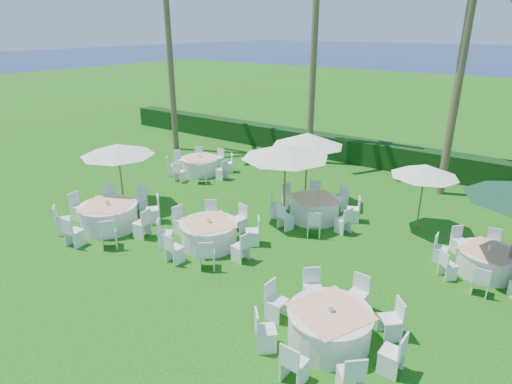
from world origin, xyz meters
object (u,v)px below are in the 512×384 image
(umbrella_a, at_px, (118,150))
(umbrella_c, at_px, (308,139))
(banquet_table_a, at_px, (109,215))
(banquet_table_d, at_px, (200,165))
(banquet_table_e, at_px, (314,208))
(banquet_table_f, at_px, (487,261))
(umbrella_b, at_px, (285,151))
(umbrella_d, at_px, (425,170))
(banquet_table_c, at_px, (329,326))
(banquet_table_b, at_px, (209,233))

(umbrella_a, xyz_separation_m, umbrella_c, (5.64, 4.38, 0.31))
(banquet_table_a, bearing_deg, banquet_table_d, 102.83)
(banquet_table_d, xyz_separation_m, banquet_table_e, (6.89, -1.41, 0.01))
(umbrella_a, bearing_deg, banquet_table_f, 12.92)
(banquet_table_a, height_order, umbrella_b, umbrella_b)
(banquet_table_d, height_order, banquet_table_e, banquet_table_e)
(umbrella_b, height_order, umbrella_c, umbrella_c)
(umbrella_c, bearing_deg, umbrella_a, -142.15)
(banquet_table_d, bearing_deg, umbrella_c, -2.85)
(umbrella_d, bearing_deg, banquet_table_f, -36.14)
(banquet_table_a, relative_size, banquet_table_f, 1.21)
(umbrella_c, bearing_deg, banquet_table_e, -47.94)
(umbrella_a, relative_size, umbrella_c, 0.96)
(umbrella_d, bearing_deg, banquet_table_c, -89.29)
(banquet_table_c, distance_m, banquet_table_f, 5.72)
(umbrella_a, bearing_deg, banquet_table_a, -52.33)
(banquet_table_d, bearing_deg, umbrella_a, -87.12)
(banquet_table_b, relative_size, banquet_table_e, 1.02)
(banquet_table_b, bearing_deg, umbrella_b, 74.92)
(banquet_table_e, relative_size, banquet_table_f, 1.11)
(umbrella_a, bearing_deg, umbrella_b, 24.83)
(banquet_table_b, xyz_separation_m, banquet_table_d, (-5.12, 5.17, -0.01))
(banquet_table_d, xyz_separation_m, umbrella_a, (0.24, -4.68, 1.87))
(banquet_table_f, height_order, umbrella_b, umbrella_b)
(banquet_table_d, xyz_separation_m, umbrella_b, (5.97, -2.03, 2.15))
(banquet_table_f, xyz_separation_m, umbrella_a, (-12.41, -2.85, 1.91))
(banquet_table_a, bearing_deg, banquet_table_b, 15.56)
(banquet_table_c, relative_size, banquet_table_d, 1.06)
(umbrella_c, distance_m, umbrella_d, 4.35)
(banquet_table_a, distance_m, umbrella_a, 2.66)
(banquet_table_d, bearing_deg, umbrella_b, -18.76)
(banquet_table_e, bearing_deg, banquet_table_f, -4.17)
(banquet_table_f, bearing_deg, banquet_table_a, -158.73)
(banquet_table_b, bearing_deg, umbrella_c, 81.14)
(banquet_table_e, height_order, umbrella_a, umbrella_a)
(umbrella_d, bearing_deg, banquet_table_e, -157.51)
(banquet_table_d, xyz_separation_m, umbrella_d, (10.19, -0.04, 1.72))
(banquet_table_a, distance_m, banquet_table_d, 6.36)
(banquet_table_a, xyz_separation_m, banquet_table_c, (8.87, -0.84, -0.02))
(banquet_table_f, bearing_deg, umbrella_c, 167.18)
(banquet_table_d, xyz_separation_m, banquet_table_f, (12.64, -1.83, -0.03))
(banquet_table_f, bearing_deg, banquet_table_d, 171.75)
(umbrella_a, bearing_deg, banquet_table_e, 26.14)
(banquet_table_a, relative_size, banquet_table_d, 1.12)
(banquet_table_b, relative_size, umbrella_c, 1.14)
(banquet_table_e, height_order, umbrella_c, umbrella_c)
(banquet_table_c, xyz_separation_m, banquet_table_e, (-3.39, 5.63, -0.01))
(umbrella_b, distance_m, umbrella_c, 1.74)
(banquet_table_e, distance_m, umbrella_d, 3.97)
(umbrella_c, xyz_separation_m, umbrella_d, (4.32, 0.25, -0.46))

